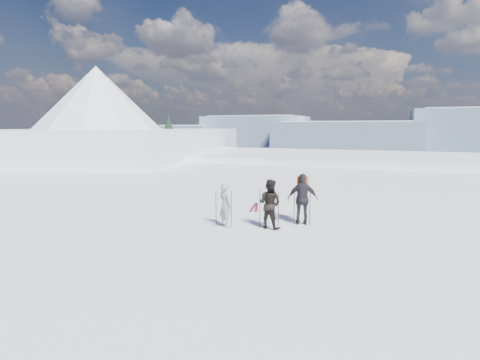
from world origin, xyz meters
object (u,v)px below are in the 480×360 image
(skier_pack, at_px, (303,199))
(skis_loose, at_px, (255,207))
(skier_dark, at_px, (270,204))
(skier_grey, at_px, (225,205))

(skier_pack, xyz_separation_m, skis_loose, (-2.40, 1.95, -0.87))
(skier_dark, height_order, skis_loose, skier_dark)
(skier_grey, distance_m, skier_pack, 2.68)
(skier_pack, distance_m, skis_loose, 3.22)
(skier_pack, bearing_deg, skier_grey, 11.92)
(skier_pack, bearing_deg, skier_dark, 27.95)
(skier_dark, xyz_separation_m, skis_loose, (-1.49, 2.83, -0.81))
(skis_loose, bearing_deg, skier_grey, -89.34)
(skier_grey, xyz_separation_m, skier_dark, (1.45, 0.37, 0.08))
(skier_grey, height_order, skier_pack, skier_pack)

